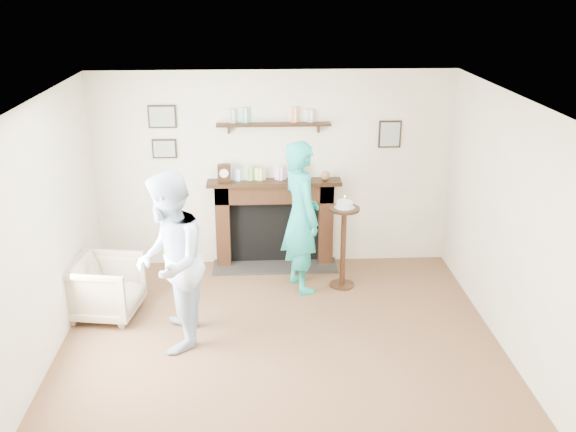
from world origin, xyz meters
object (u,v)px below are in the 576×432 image
object	(u,v)px
armchair	(109,314)
pedestal_table	(344,231)
woman	(300,287)
man	(176,343)

from	to	relation	value
armchair	pedestal_table	world-z (taller)	pedestal_table
armchair	woman	world-z (taller)	woman
woman	pedestal_table	xyz separation A→B (m)	(0.51, 0.01, 0.71)
pedestal_table	armchair	bearing A→B (deg)	-167.91
man	pedestal_table	bearing A→B (deg)	120.70
man	woman	bearing A→B (deg)	129.05
armchair	pedestal_table	distance (m)	2.85
armchair	pedestal_table	bearing A→B (deg)	-68.79
woman	man	bearing A→B (deg)	112.16
man	woman	world-z (taller)	same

